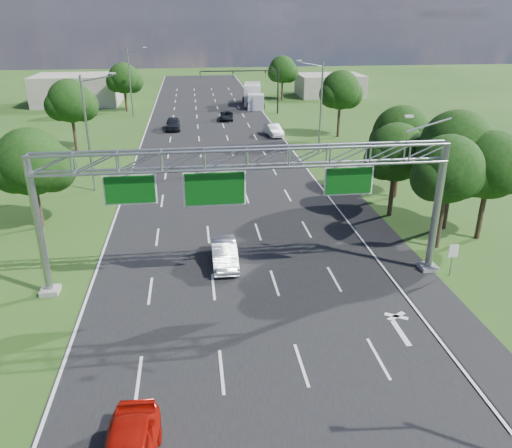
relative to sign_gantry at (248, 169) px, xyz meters
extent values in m
plane|color=#234615|center=(-0.33, 18.00, -6.89)|extent=(220.00, 220.00, 0.00)
cube|color=black|center=(-0.33, 18.00, -6.89)|extent=(18.00, 180.00, 0.02)
cube|color=black|center=(9.87, 2.00, -6.89)|extent=(3.00, 30.00, 0.02)
cube|color=gray|center=(11.17, 0.00, -6.74)|extent=(1.00, 1.00, 0.30)
cylinder|color=gray|center=(11.17, 0.00, -2.89)|extent=(0.44, 0.44, 8.00)
cube|color=gray|center=(-11.33, 0.00, -6.74)|extent=(1.00, 1.00, 0.30)
cylinder|color=gray|center=(-11.33, 0.00, -2.89)|extent=(0.40, 0.40, 8.00)
cylinder|color=gray|center=(9.97, 0.00, 2.11)|extent=(2.54, 0.12, 0.79)
cube|color=beige|center=(8.77, 0.00, 2.61)|extent=(0.50, 0.22, 0.12)
cube|color=white|center=(-6.33, -0.02, -0.89)|extent=(2.80, 0.05, 1.70)
cube|color=#08470F|center=(-6.33, -0.08, -0.89)|extent=(2.62, 0.05, 1.52)
cube|color=white|center=(-1.83, -0.02, -1.04)|extent=(3.40, 0.05, 2.00)
cube|color=#08470F|center=(-1.83, -0.08, -1.04)|extent=(3.22, 0.05, 1.82)
cube|color=white|center=(5.67, -0.02, -0.89)|extent=(2.80, 0.05, 1.70)
cube|color=#08470F|center=(5.67, -0.08, -0.89)|extent=(2.62, 0.05, 1.52)
cylinder|color=gray|center=(12.07, -1.00, -5.89)|extent=(0.06, 0.06, 2.00)
cube|color=white|center=(12.07, -1.03, -5.19)|extent=(0.60, 0.04, 0.80)
cylinder|color=black|center=(10.67, 53.00, -3.39)|extent=(0.24, 0.24, 7.00)
cylinder|color=black|center=(4.67, 53.00, -0.29)|extent=(12.00, 0.18, 0.18)
imported|color=black|center=(-1.33, 53.00, -0.84)|extent=(0.18, 0.22, 1.10)
imported|color=black|center=(3.67, 53.00, -0.84)|extent=(0.18, 0.22, 1.10)
imported|color=black|center=(8.67, 53.00, -0.84)|extent=(0.18, 0.22, 1.10)
cylinder|color=gray|center=(-11.83, 18.00, -1.89)|extent=(0.20, 0.20, 10.00)
cylinder|color=gray|center=(-10.53, 18.00, 2.81)|extent=(2.78, 0.12, 0.60)
cube|color=beige|center=(-9.23, 18.00, 3.21)|extent=(0.55, 0.22, 0.12)
cylinder|color=gray|center=(-11.83, 53.00, -1.89)|extent=(0.20, 0.20, 10.00)
cylinder|color=gray|center=(-10.53, 53.00, 2.81)|extent=(2.78, 0.12, 0.60)
cube|color=beige|center=(-9.23, 53.00, 3.21)|extent=(0.55, 0.22, 0.12)
cylinder|color=gray|center=(11.17, 28.00, -1.89)|extent=(0.20, 0.20, 10.00)
cylinder|color=gray|center=(9.87, 28.00, 2.81)|extent=(2.78, 0.12, 0.60)
cube|color=beige|center=(8.57, 28.00, 3.21)|extent=(0.55, 0.22, 0.12)
cylinder|color=#2D2116|center=(13.17, 3.00, -5.02)|extent=(0.36, 0.36, 3.74)
sphere|color=black|center=(13.17, 3.00, -1.39)|extent=(4.40, 4.40, 4.40)
sphere|color=black|center=(14.27, 3.40, -1.94)|extent=(3.30, 3.30, 3.30)
sphere|color=black|center=(12.18, 2.70, -1.83)|extent=(3.08, 3.08, 3.08)
cylinder|color=#2D2116|center=(15.17, 6.00, -4.80)|extent=(0.36, 0.36, 4.18)
sphere|color=black|center=(15.17, 6.00, -0.71)|extent=(5.00, 5.00, 5.00)
sphere|color=black|center=(16.42, 6.40, -1.34)|extent=(3.75, 3.75, 3.75)
sphere|color=black|center=(14.04, 5.70, -1.21)|extent=(3.50, 3.50, 3.50)
cylinder|color=#2D2116|center=(12.17, 9.00, -5.24)|extent=(0.36, 0.36, 3.30)
sphere|color=black|center=(12.17, 9.00, -1.83)|extent=(4.40, 4.40, 4.40)
sphere|color=black|center=(13.27, 9.40, -2.38)|extent=(3.30, 3.30, 3.30)
sphere|color=black|center=(11.18, 8.70, -2.27)|extent=(3.08, 3.08, 3.08)
cylinder|color=#2D2116|center=(16.67, 4.00, -5.13)|extent=(0.36, 0.36, 3.52)
sphere|color=black|center=(16.67, 4.00, -1.53)|extent=(4.60, 4.60, 4.60)
sphere|color=black|center=(17.82, 4.40, -2.11)|extent=(3.45, 3.45, 3.45)
sphere|color=black|center=(15.63, 3.70, -1.99)|extent=(3.22, 3.22, 3.22)
cylinder|color=#2D2116|center=(14.17, 13.00, -5.13)|extent=(0.36, 0.36, 3.52)
sphere|color=black|center=(14.17, 13.00, -1.45)|extent=(4.80, 4.80, 4.80)
sphere|color=black|center=(15.37, 13.40, -2.05)|extent=(3.60, 3.60, 3.60)
sphere|color=black|center=(13.09, 12.70, -1.93)|extent=(3.36, 3.36, 3.36)
cylinder|color=#2D2116|center=(-14.33, 10.00, -5.35)|extent=(0.36, 0.36, 3.08)
sphere|color=black|center=(-14.33, 10.00, -1.89)|extent=(4.80, 4.80, 4.80)
sphere|color=black|center=(-13.13, 10.40, -2.49)|extent=(3.60, 3.60, 3.60)
sphere|color=black|center=(-15.41, 9.70, -2.37)|extent=(3.36, 3.36, 3.36)
cylinder|color=#2D2116|center=(-16.33, 33.00, -5.02)|extent=(0.36, 0.36, 3.74)
sphere|color=black|center=(-16.33, 33.00, -1.23)|extent=(4.80, 4.80, 4.80)
sphere|color=black|center=(-15.13, 33.40, -1.83)|extent=(3.60, 3.60, 3.60)
sphere|color=black|center=(-17.41, 32.70, -1.71)|extent=(3.36, 3.36, 3.36)
cylinder|color=#2D2116|center=(-13.33, 58.00, -5.24)|extent=(0.36, 0.36, 3.30)
sphere|color=black|center=(-13.33, 58.00, -1.67)|extent=(4.80, 4.80, 4.80)
sphere|color=black|center=(-12.13, 58.40, -2.27)|extent=(3.60, 3.60, 3.60)
sphere|color=black|center=(-14.41, 57.70, -2.15)|extent=(3.36, 3.36, 3.36)
cylinder|color=#2D2116|center=(15.67, 36.00, -4.91)|extent=(0.36, 0.36, 3.96)
sphere|color=black|center=(15.67, 36.00, -1.01)|extent=(4.80, 4.80, 4.80)
sphere|color=black|center=(16.87, 36.40, -1.61)|extent=(3.60, 3.60, 3.60)
sphere|color=black|center=(14.59, 35.70, -1.49)|extent=(3.36, 3.36, 3.36)
cylinder|color=#2D2116|center=(13.67, 66.00, -5.13)|extent=(0.36, 0.36, 3.52)
sphere|color=black|center=(13.67, 66.00, -1.45)|extent=(4.80, 4.80, 4.80)
sphere|color=black|center=(14.87, 66.40, -2.05)|extent=(3.60, 3.60, 3.60)
sphere|color=black|center=(12.59, 65.70, -1.93)|extent=(3.36, 3.36, 3.36)
cube|color=gray|center=(-22.33, 66.00, -4.39)|extent=(14.00, 10.00, 5.00)
cube|color=gray|center=(23.67, 70.00, -4.89)|extent=(12.00, 9.00, 4.00)
imported|color=silver|center=(-1.29, 2.35, -6.16)|extent=(1.57, 4.47, 1.47)
imported|color=black|center=(2.23, 48.75, -6.29)|extent=(2.37, 4.49, 1.20)
imported|color=black|center=(-5.48, 42.95, -6.07)|extent=(2.01, 4.83, 1.64)
imported|color=silver|center=(7.52, 37.53, -6.15)|extent=(2.18, 4.70, 1.49)
cube|color=beige|center=(7.67, 61.60, -5.01)|extent=(3.57, 7.14, 3.42)
cube|color=silver|center=(7.67, 56.81, -5.64)|extent=(2.92, 2.82, 2.51)
cylinder|color=black|center=(6.41, 57.04, -6.32)|extent=(0.40, 1.14, 1.14)
cylinder|color=black|center=(8.93, 57.04, -6.32)|extent=(0.40, 1.14, 1.14)
cylinder|color=black|center=(6.41, 63.89, -6.32)|extent=(0.40, 1.14, 1.14)
cylinder|color=black|center=(8.93, 63.89, -6.32)|extent=(0.40, 1.14, 1.14)
camera|label=1|loc=(-2.87, -25.82, 7.71)|focal=35.00mm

